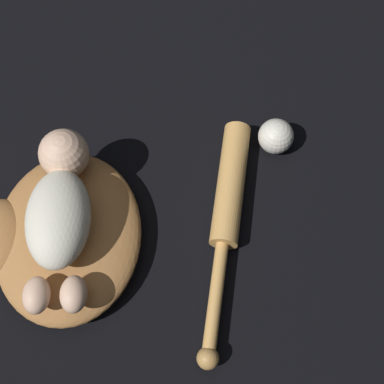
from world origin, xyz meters
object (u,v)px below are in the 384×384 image
Objects in this scene: baseball_bat at (227,206)px; baby_figure at (60,207)px; baseball at (276,136)px; baseball_glove at (56,235)px.

baby_figure is at bearing 76.08° from baseball_bat.
baseball_bat is 6.03× the size of baseball.
baseball_glove is 0.09m from baby_figure.
baseball_bat is (-0.06, -0.32, -0.01)m from baseball_glove.
baseball_glove is 0.95× the size of baseball_bat.
baseball is at bearing -55.79° from baseball_bat.
baseball_bat is at bearing -100.40° from baseball_glove.
baseball_glove is 0.33m from baseball_bat.
baby_figure is 4.61× the size of baseball.
baseball_glove is 5.73× the size of baseball.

